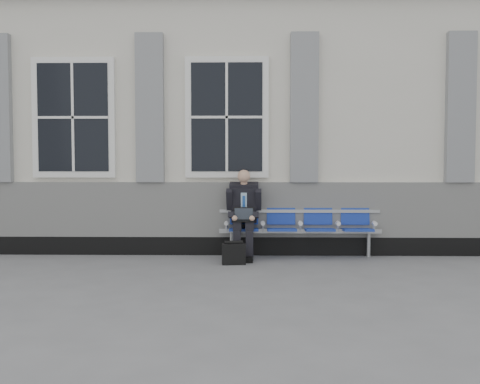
{
  "coord_description": "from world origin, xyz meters",
  "views": [
    {
      "loc": [
        0.74,
        -7.25,
        1.49
      ],
      "look_at": [
        0.57,
        0.9,
        1.07
      ],
      "focal_mm": 40.0,
      "sensor_mm": 36.0,
      "label": 1
    }
  ],
  "objects": [
    {
      "name": "bench",
      "position": [
        1.53,
        1.32,
        0.55
      ],
      "size": [
        2.6,
        0.47,
        0.91
      ],
      "color": "#9EA0A3",
      "rests_on": "ground"
    },
    {
      "name": "ground",
      "position": [
        0.0,
        0.0,
        0.0
      ],
      "size": [
        70.0,
        70.0,
        0.0
      ],
      "primitive_type": "plane",
      "color": "slate",
      "rests_on": "ground"
    },
    {
      "name": "briefcase",
      "position": [
        0.49,
        0.64,
        0.16
      ],
      "size": [
        0.36,
        0.19,
        0.36
      ],
      "color": "black",
      "rests_on": "ground"
    },
    {
      "name": "businessman",
      "position": [
        0.63,
        1.19,
        0.76
      ],
      "size": [
        0.56,
        0.75,
        1.4
      ],
      "color": "black",
      "rests_on": "ground"
    },
    {
      "name": "station_building",
      "position": [
        -0.02,
        3.47,
        2.22
      ],
      "size": [
        14.4,
        4.4,
        4.49
      ],
      "color": "silver",
      "rests_on": "ground"
    }
  ]
}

